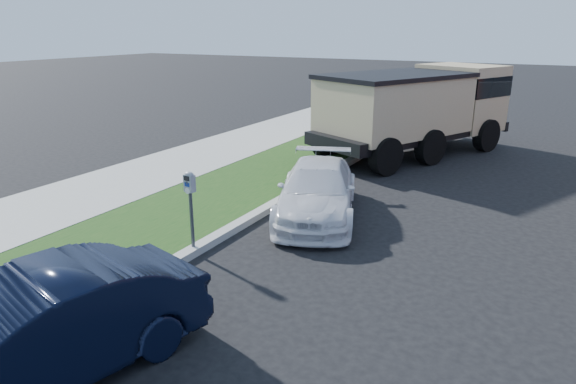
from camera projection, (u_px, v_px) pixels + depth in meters
The scene contains 6 objects.
ground at pixel (330, 273), 9.03m from camera, with size 120.00×120.00×0.00m, color black.
streetside at pixel (165, 192), 13.23m from camera, with size 6.12×50.00×0.15m.
parking_meter at pixel (190, 193), 9.44m from camera, with size 0.22×0.16×1.49m.
white_wagon at pixel (318, 190), 11.68m from camera, with size 1.69×4.15×1.20m, color white.
navy_sedan at pixel (35, 333), 6.04m from camera, with size 1.46×4.18×1.38m, color black.
dump_truck at pixel (419, 106), 17.21m from camera, with size 5.41×7.73×2.86m.
Camera 1 is at (3.27, -7.52, 4.12)m, focal length 32.00 mm.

